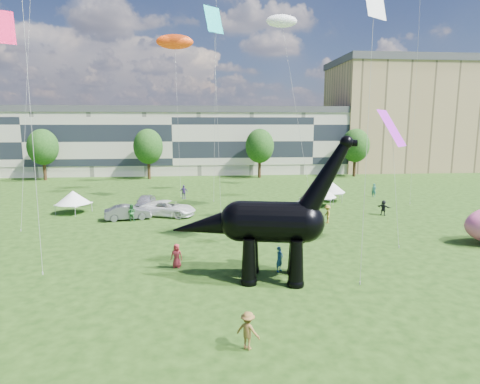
{
  "coord_description": "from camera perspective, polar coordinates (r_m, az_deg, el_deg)",
  "views": [
    {
      "loc": [
        -2.32,
        -19.67,
        9.71
      ],
      "look_at": [
        0.24,
        8.0,
        5.0
      ],
      "focal_mm": 30.0,
      "sensor_mm": 36.0,
      "label": 1
    }
  ],
  "objects": [
    {
      "name": "tree_far_left",
      "position": [
        77.84,
        -26.27,
        6.12
      ],
      "size": [
        5.2,
        5.2,
        9.44
      ],
      "color": "#382314",
      "rests_on": "ground"
    },
    {
      "name": "car_grey",
      "position": [
        42.83,
        -15.66,
        -2.8
      ],
      "size": [
        4.9,
        2.65,
        1.53
      ],
      "primitive_type": "imported",
      "rotation": [
        0.0,
        0.0,
        1.8
      ],
      "color": "slate",
      "rests_on": "ground"
    },
    {
      "name": "car_silver",
      "position": [
        47.89,
        -13.31,
        -1.36
      ],
      "size": [
        2.17,
        4.81,
        1.6
      ],
      "primitive_type": "imported",
      "rotation": [
        0.0,
        0.0,
        -0.06
      ],
      "color": "silver",
      "rests_on": "ground"
    },
    {
      "name": "gazebo_left",
      "position": [
        47.69,
        -22.65,
        -0.72
      ],
      "size": [
        4.74,
        4.74,
        2.51
      ],
      "rotation": [
        0.0,
        0.0,
        -0.42
      ],
      "color": "white",
      "rests_on": "ground"
    },
    {
      "name": "apartment_block",
      "position": [
        94.66,
        21.6,
        9.74
      ],
      "size": [
        28.0,
        18.0,
        22.0
      ],
      "primitive_type": "cube",
      "color": "tan",
      "rests_on": "ground"
    },
    {
      "name": "ground",
      "position": [
        22.06,
        1.35,
        -16.5
      ],
      "size": [
        220.0,
        220.0,
        0.0
      ],
      "primitive_type": "plane",
      "color": "#16330C",
      "rests_on": "ground"
    },
    {
      "name": "visitors",
      "position": [
        37.99,
        -5.1,
        -3.86
      ],
      "size": [
        51.1,
        37.08,
        1.87
      ],
      "color": "#A1282F",
      "rests_on": "ground"
    },
    {
      "name": "dinosaur_sculpture",
      "position": [
        25.12,
        3.61,
        -4.59
      ],
      "size": [
        11.55,
        4.2,
        9.41
      ],
      "rotation": [
        0.0,
        0.0,
        -0.2
      ],
      "color": "black",
      "rests_on": "ground"
    },
    {
      "name": "kites",
      "position": [
        54.89,
        -7.22,
        20.57
      ],
      "size": [
        51.21,
        46.16,
        30.33
      ],
      "color": "red",
      "rests_on": "ground"
    },
    {
      "name": "car_white",
      "position": [
        43.56,
        -10.19,
        -2.31
      ],
      "size": [
        6.49,
        4.6,
        1.64
      ],
      "primitive_type": "imported",
      "rotation": [
        0.0,
        0.0,
        1.22
      ],
      "color": "white",
      "rests_on": "ground"
    },
    {
      "name": "tree_mid_right",
      "position": [
        73.48,
        2.82,
        6.94
      ],
      "size": [
        5.2,
        5.2,
        9.44
      ],
      "color": "#382314",
      "rests_on": "ground"
    },
    {
      "name": "gazebo_far",
      "position": [
        48.8,
        11.37,
        0.16
      ],
      "size": [
        5.02,
        5.02,
        2.63
      ],
      "rotation": [
        0.0,
        0.0,
        -0.44
      ],
      "color": "silver",
      "rests_on": "ground"
    },
    {
      "name": "gazebo_near",
      "position": [
        52.52,
        12.71,
        0.77
      ],
      "size": [
        4.56,
        4.56,
        2.63
      ],
      "rotation": [
        0.0,
        0.0,
        -0.24
      ],
      "color": "silver",
      "rests_on": "ground"
    },
    {
      "name": "car_dark",
      "position": [
        48.08,
        9.87,
        -1.18
      ],
      "size": [
        4.86,
        6.0,
        1.63
      ],
      "primitive_type": "imported",
      "rotation": [
        0.0,
        0.0,
        -0.54
      ],
      "color": "#595960",
      "rests_on": "ground"
    },
    {
      "name": "tree_mid_left",
      "position": [
        73.39,
        -12.95,
        6.71
      ],
      "size": [
        5.2,
        5.2,
        9.44
      ],
      "color": "#382314",
      "rests_on": "ground"
    },
    {
      "name": "tree_far_right",
      "position": [
        78.07,
        16.11,
        6.74
      ],
      "size": [
        5.2,
        5.2,
        9.44
      ],
      "color": "#382314",
      "rests_on": "ground"
    },
    {
      "name": "terrace_row",
      "position": [
        81.95,
        -9.32,
        6.9
      ],
      "size": [
        78.0,
        11.0,
        12.0
      ],
      "primitive_type": "cube",
      "color": "beige",
      "rests_on": "ground"
    }
  ]
}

